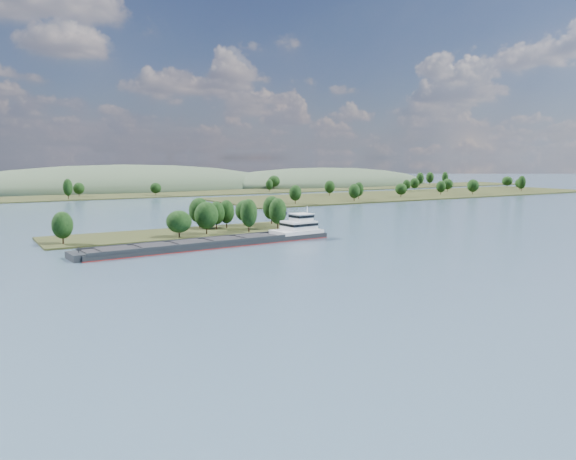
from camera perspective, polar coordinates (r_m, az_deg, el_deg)
ground at (r=156.95m, az=-2.84°, el=-2.93°), size 1800.00×1800.00×0.00m
tree_island at (r=212.39m, az=-8.50°, el=0.84°), size 100.00×30.39×13.61m
right_bank at (r=439.39m, az=13.14°, el=3.62°), size 320.00×90.00×14.37m
back_shoreline at (r=425.02m, az=-19.75°, el=3.22°), size 900.00×60.00×15.14m
hill_east at (r=589.78m, az=3.59°, el=4.60°), size 260.00×140.00×36.00m
hill_west at (r=533.92m, az=-16.41°, el=4.04°), size 320.00×160.00×44.00m
cargo_barge at (r=182.57m, az=-6.12°, el=-1.05°), size 86.96×17.07×11.69m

